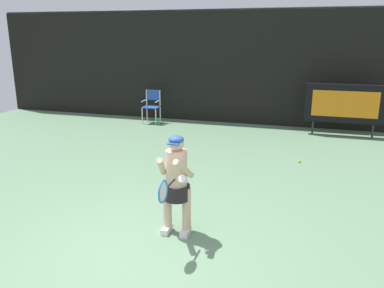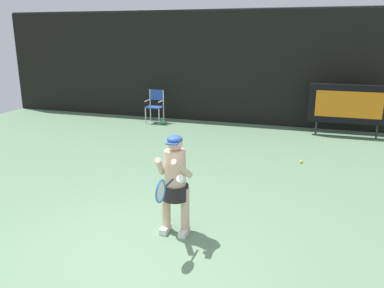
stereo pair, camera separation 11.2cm
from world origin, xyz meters
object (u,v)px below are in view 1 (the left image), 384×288
Objects in this scene: umpire_chair at (152,104)px; water_bottle at (159,121)px; tennis_player at (176,181)px; scoreboard at (345,104)px; tennis_racket at (164,191)px; tennis_ball_loose at (299,161)px.

umpire_chair reaches higher than water_bottle.
tennis_player reaches higher than water_bottle.
scoreboard is 3.65× the size of tennis_racket.
scoreboard is 32.35× the size of tennis_ball_loose.
scoreboard is at bearing 68.47° from tennis_player.
tennis_player is (2.91, -6.65, 0.71)m from water_bottle.
tennis_ball_loose is at bearing -110.39° from scoreboard.
tennis_player is 4.38m from tennis_ball_loose.
water_bottle is (-5.64, -0.26, -0.82)m from scoreboard.
tennis_ball_loose is (4.55, -2.67, -0.09)m from water_bottle.
scoreboard is 6.00m from umpire_chair.
umpire_chair is 5.76m from tennis_ball_loose.
umpire_chair is 4.08× the size of water_bottle.
tennis_racket is 8.85× the size of tennis_ball_loose.
umpire_chair is 1.79× the size of tennis_racket.
umpire_chair reaches higher than tennis_ball_loose.
tennis_racket is at bearing -66.45° from umpire_chair.
scoreboard is 3.26m from tennis_ball_loose.
tennis_racket reaches higher than tennis_ball_loose.
umpire_chair is 0.71× the size of tennis_player.
umpire_chair is 8.31m from tennis_racket.
tennis_racket is (2.97, -7.31, 0.82)m from water_bottle.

